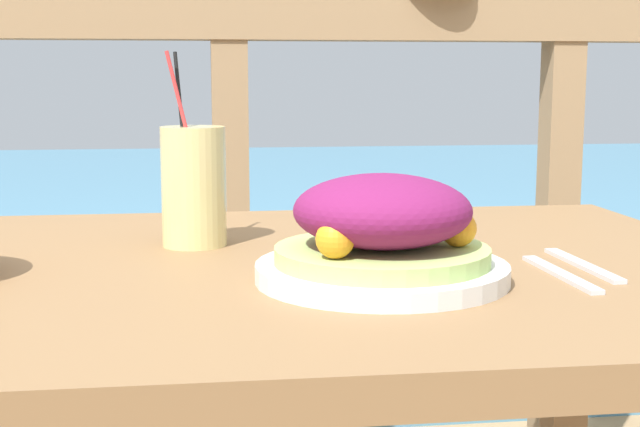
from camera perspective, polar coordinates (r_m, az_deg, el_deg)
name	(u,v)px	position (r m, az deg, el deg)	size (l,w,h in m)	color
patio_table	(252,338)	(1.09, -4.39, -7.97)	(1.23, 0.82, 0.73)	olive
railing_fence	(231,174)	(1.78, -5.73, 2.50)	(2.80, 0.08, 1.11)	#937551
sea_backdrop	(216,228)	(4.33, -6.68, -0.90)	(12.00, 4.00, 0.45)	teal
salad_plate	(382,236)	(0.96, 3.99, -1.42)	(0.28, 0.28, 0.12)	silver
drink_glass	(194,186)	(1.17, -8.09, 1.75)	(0.08, 0.08, 0.25)	#DBCC7F
fork	(560,274)	(1.03, 15.13, -3.74)	(0.02, 0.18, 0.00)	silver
knife	(583,265)	(1.08, 16.46, -3.17)	(0.02, 0.18, 0.00)	silver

